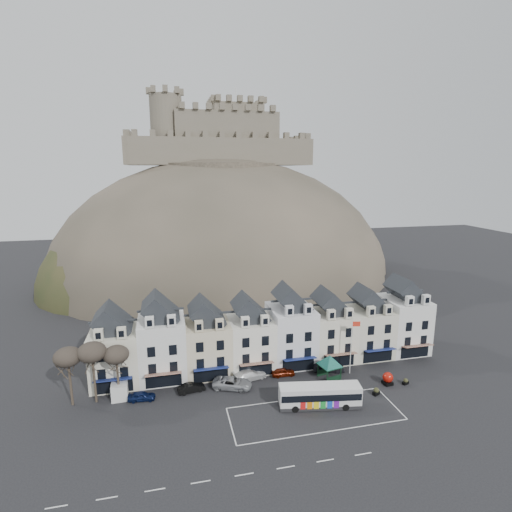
% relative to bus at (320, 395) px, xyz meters
% --- Properties ---
extents(ground, '(300.00, 300.00, 0.00)m').
position_rel_bus_xyz_m(ground, '(-3.20, -2.69, -1.68)').
color(ground, black).
rests_on(ground, ground).
extents(coach_bay_markings, '(22.00, 7.50, 0.01)m').
position_rel_bus_xyz_m(coach_bay_markings, '(-1.20, -1.44, -1.68)').
color(coach_bay_markings, silver).
rests_on(coach_bay_markings, ground).
extents(townhouse_terrace, '(54.40, 9.35, 11.80)m').
position_rel_bus_xyz_m(townhouse_terrace, '(-3.05, 13.28, 3.62)').
color(townhouse_terrace, silver).
rests_on(townhouse_terrace, ground).
extents(castle_hill, '(100.00, 76.00, 68.00)m').
position_rel_bus_xyz_m(castle_hill, '(-1.94, 66.26, -1.57)').
color(castle_hill, '#3D392F').
rests_on(castle_hill, ground).
extents(castle, '(50.20, 22.20, 22.00)m').
position_rel_bus_xyz_m(castle, '(-2.69, 73.24, 38.51)').
color(castle, '#696150').
rests_on(castle, ground).
extents(tree_left_far, '(3.61, 3.61, 8.24)m').
position_rel_bus_xyz_m(tree_left_far, '(-32.20, 7.81, 5.22)').
color(tree_left_far, '#393124').
rests_on(tree_left_far, ground).
extents(tree_left_mid, '(3.78, 3.78, 8.64)m').
position_rel_bus_xyz_m(tree_left_mid, '(-29.20, 7.81, 5.56)').
color(tree_left_mid, '#393124').
rests_on(tree_left_mid, ground).
extents(tree_left_near, '(3.43, 3.43, 7.84)m').
position_rel_bus_xyz_m(tree_left_near, '(-26.20, 7.81, 4.87)').
color(tree_left_near, '#393124').
rests_on(tree_left_near, ground).
extents(bus, '(11.05, 4.24, 3.04)m').
position_rel_bus_xyz_m(bus, '(0.00, 0.00, 0.00)').
color(bus, '#262628').
rests_on(bus, ground).
extents(bus_shelter, '(5.78, 5.78, 3.75)m').
position_rel_bus_xyz_m(bus_shelter, '(4.15, 6.48, 1.23)').
color(bus_shelter, black).
rests_on(bus_shelter, ground).
extents(red_buoy, '(1.51, 1.51, 1.87)m').
position_rel_bus_xyz_m(red_buoy, '(11.85, 2.95, -0.73)').
color(red_buoy, black).
rests_on(red_buoy, ground).
extents(flagpole, '(1.25, 0.36, 8.79)m').
position_rel_bus_xyz_m(flagpole, '(7.98, 7.17, 3.34)').
color(flagpole, silver).
rests_on(flagpole, ground).
extents(white_van, '(2.38, 5.04, 2.26)m').
position_rel_bus_xyz_m(white_van, '(-26.20, 9.31, -0.55)').
color(white_van, silver).
rests_on(white_van, ground).
extents(planter_west, '(1.20, 0.93, 1.08)m').
position_rel_bus_xyz_m(planter_west, '(8.80, 0.81, -1.16)').
color(planter_west, black).
rests_on(planter_west, ground).
extents(planter_east, '(1.02, 0.71, 0.93)m').
position_rel_bus_xyz_m(planter_east, '(14.44, 2.36, -1.24)').
color(planter_east, black).
rests_on(planter_east, ground).
extents(car_navy, '(3.78, 1.74, 1.25)m').
position_rel_bus_xyz_m(car_navy, '(-23.20, 6.81, -1.06)').
color(car_navy, '#0D1841').
rests_on(car_navy, ground).
extents(car_black, '(4.06, 2.05, 1.28)m').
position_rel_bus_xyz_m(car_black, '(-16.39, 7.39, -1.04)').
color(car_black, black).
rests_on(car_black, ground).
extents(car_silver, '(6.15, 4.42, 1.58)m').
position_rel_bus_xyz_m(car_silver, '(-10.58, 7.09, -0.89)').
color(car_silver, '#999BA0').
rests_on(car_silver, ground).
extents(car_white, '(5.54, 3.27, 1.51)m').
position_rel_bus_xyz_m(car_white, '(-7.60, 8.90, -0.93)').
color(car_white, white).
rests_on(car_white, ground).
extents(car_maroon, '(3.59, 1.50, 1.21)m').
position_rel_bus_xyz_m(car_maroon, '(-2.40, 8.79, -1.08)').
color(car_maroon, '#571304').
rests_on(car_maroon, ground).
extents(car_charcoal, '(5.03, 2.73, 1.57)m').
position_rel_bus_xyz_m(car_charcoal, '(4.89, 8.48, -0.90)').
color(car_charcoal, black).
rests_on(car_charcoal, ground).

